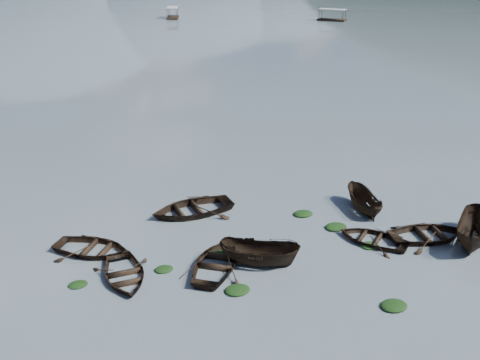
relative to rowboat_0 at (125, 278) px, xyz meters
name	(u,v)px	position (x,y,z in m)	size (l,w,h in m)	color
ground_plane	(326,330)	(7.72, -6.55, 0.00)	(2400.00, 2400.00, 0.00)	slate
rowboat_0	(125,278)	(0.00, 0.00, 0.00)	(2.89, 4.05, 0.84)	black
rowboat_1	(217,267)	(4.62, -0.43, 0.00)	(3.16, 4.43, 0.92)	black
rowboat_2	(259,265)	(6.74, -0.86, 0.00)	(1.57, 4.18, 1.61)	black
rowboat_3	(373,242)	(13.52, -0.57, 0.00)	(2.78, 3.89, 0.81)	black
rowboat_4	(428,238)	(16.64, -1.19, 0.00)	(3.19, 4.47, 0.93)	black
rowboat_5	(472,243)	(18.65, -2.42, 0.00)	(1.80, 4.79, 1.85)	black
rowboat_6	(93,252)	(-1.33, 2.99, 0.00)	(3.05, 4.27, 0.89)	black
rowboat_7	(192,213)	(4.77, 5.90, 0.00)	(3.64, 5.09, 1.06)	black
rowboat_8	(362,210)	(14.94, 3.05, 0.00)	(1.41, 3.76, 1.45)	black
weed_clump_0	(237,291)	(4.98, -2.74, 0.00)	(1.22, 1.00, 0.27)	black
weed_clump_1	(164,270)	(1.98, 0.12, 0.00)	(0.96, 0.76, 0.21)	black
weed_clump_2	(394,307)	(11.37, -6.05, 0.00)	(1.25, 1.00, 0.27)	black
weed_clump_3	(370,246)	(13.11, -0.98, 0.00)	(1.03, 0.87, 0.23)	black
weed_clump_4	(336,228)	(12.30, 1.47, 0.00)	(1.30, 1.03, 0.27)	black
weed_clump_5	(78,285)	(-2.21, 0.06, 0.00)	(0.94, 0.76, 0.20)	black
weed_clump_6	(222,255)	(5.20, 0.65, 0.00)	(1.00, 0.84, 0.21)	black
weed_clump_7	(303,215)	(11.17, 3.60, 0.00)	(1.19, 0.96, 0.26)	black
pontoon_centre	(173,18)	(22.93, 104.57, 0.00)	(2.57, 6.16, 2.36)	black
pontoon_right	(332,21)	(56.05, 89.08, 0.00)	(2.63, 6.30, 2.42)	black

